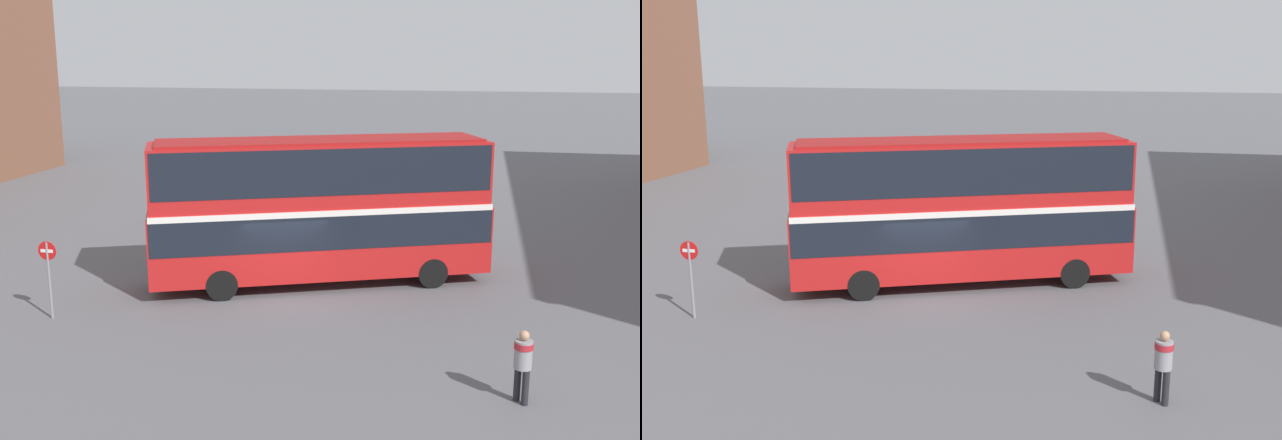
% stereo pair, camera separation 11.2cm
% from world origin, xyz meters
% --- Properties ---
extents(ground_plane, '(240.00, 240.00, 0.00)m').
position_xyz_m(ground_plane, '(0.00, 0.00, 0.00)').
color(ground_plane, '#5B5B60').
extents(double_decker_bus, '(11.36, 6.62, 4.94)m').
position_xyz_m(double_decker_bus, '(0.73, 1.58, 2.82)').
color(double_decker_bus, red).
rests_on(double_decker_bus, ground_plane).
extents(pedestrian_foreground, '(0.60, 0.60, 1.73)m').
position_xyz_m(pedestrian_foreground, '(7.00, -6.06, 1.06)').
color(pedestrian_foreground, '#232328').
rests_on(pedestrian_foreground, ground_plane).
extents(parked_car_kerb_near, '(4.67, 2.71, 1.62)m').
position_xyz_m(parked_car_kerb_near, '(-0.45, 14.65, 0.81)').
color(parked_car_kerb_near, navy).
rests_on(parked_car_kerb_near, ground_plane).
extents(parked_car_kerb_far, '(4.56, 2.51, 1.43)m').
position_xyz_m(parked_car_kerb_far, '(-5.82, 8.71, 0.73)').
color(parked_car_kerb_far, maroon).
rests_on(parked_car_kerb_far, ground_plane).
extents(no_entry_sign, '(0.56, 0.08, 2.36)m').
position_xyz_m(no_entry_sign, '(-6.34, -3.37, 1.56)').
color(no_entry_sign, gray).
rests_on(no_entry_sign, ground_plane).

